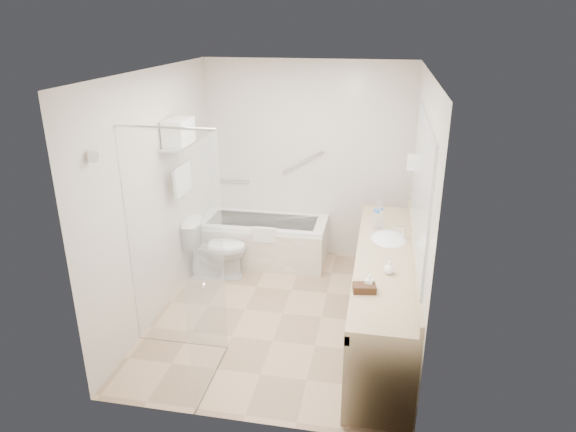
% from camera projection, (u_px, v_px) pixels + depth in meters
% --- Properties ---
extents(floor, '(3.20, 3.20, 0.00)m').
position_uv_depth(floor, '(283.00, 313.00, 5.47)').
color(floor, tan).
rests_on(floor, ground).
extents(ceiling, '(2.60, 3.20, 0.10)m').
position_uv_depth(ceiling, '(282.00, 71.00, 4.57)').
color(ceiling, white).
rests_on(ceiling, wall_back).
extents(wall_back, '(2.60, 0.10, 2.50)m').
position_uv_depth(wall_back, '(307.00, 161.00, 6.49)').
color(wall_back, beige).
rests_on(wall_back, ground).
extents(wall_front, '(2.60, 0.10, 2.50)m').
position_uv_depth(wall_front, '(237.00, 279.00, 3.56)').
color(wall_front, beige).
rests_on(wall_front, ground).
extents(wall_left, '(0.10, 3.20, 2.50)m').
position_uv_depth(wall_left, '(158.00, 195.00, 5.25)').
color(wall_left, beige).
rests_on(wall_left, ground).
extents(wall_right, '(0.10, 3.20, 2.50)m').
position_uv_depth(wall_right, '(418.00, 212.00, 4.80)').
color(wall_right, beige).
rests_on(wall_right, ground).
extents(bathtub, '(1.60, 0.73, 0.59)m').
position_uv_depth(bathtub, '(263.00, 240.00, 6.60)').
color(bathtub, white).
rests_on(bathtub, floor).
extents(grab_bar_short, '(0.40, 0.03, 0.03)m').
position_uv_depth(grab_bar_short, '(235.00, 181.00, 6.73)').
color(grab_bar_short, silver).
rests_on(grab_bar_short, wall_back).
extents(grab_bar_long, '(0.53, 0.03, 0.33)m').
position_uv_depth(grab_bar_long, '(303.00, 162.00, 6.46)').
color(grab_bar_long, silver).
rests_on(grab_bar_long, wall_back).
extents(shower_enclosure, '(0.96, 0.91, 2.11)m').
position_uv_depth(shower_enclosure, '(188.00, 255.00, 4.35)').
color(shower_enclosure, silver).
rests_on(shower_enclosure, floor).
extents(towel_shelf, '(0.24, 0.55, 0.81)m').
position_uv_depth(towel_shelf, '(179.00, 140.00, 5.36)').
color(towel_shelf, silver).
rests_on(towel_shelf, wall_left).
extents(vanity_counter, '(0.55, 2.70, 0.95)m').
position_uv_depth(vanity_counter, '(384.00, 274.00, 4.93)').
color(vanity_counter, tan).
rests_on(vanity_counter, floor).
extents(sink, '(0.40, 0.52, 0.14)m').
position_uv_depth(sink, '(389.00, 241.00, 5.23)').
color(sink, white).
rests_on(sink, vanity_counter).
extents(faucet, '(0.03, 0.03, 0.14)m').
position_uv_depth(faucet, '(404.00, 232.00, 5.16)').
color(faucet, silver).
rests_on(faucet, vanity_counter).
extents(mirror, '(0.02, 2.00, 1.20)m').
position_uv_depth(mirror, '(421.00, 186.00, 4.56)').
color(mirror, '#ABB1B7').
rests_on(mirror, wall_right).
extents(hairdryer_unit, '(0.08, 0.10, 0.18)m').
position_uv_depth(hairdryer_unit, '(411.00, 162.00, 5.70)').
color(hairdryer_unit, white).
rests_on(hairdryer_unit, wall_right).
extents(toilet, '(0.78, 0.51, 0.72)m').
position_uv_depth(toilet, '(216.00, 249.00, 6.15)').
color(toilet, white).
rests_on(toilet, floor).
extents(amenity_basket, '(0.20, 0.15, 0.06)m').
position_uv_depth(amenity_basket, '(364.00, 288.00, 4.19)').
color(amenity_basket, '#3F2916').
rests_on(amenity_basket, vanity_counter).
extents(soap_bottle_a, '(0.09, 0.15, 0.06)m').
position_uv_depth(soap_bottle_a, '(369.00, 286.00, 4.22)').
color(soap_bottle_a, white).
rests_on(soap_bottle_a, vanity_counter).
extents(soap_bottle_b, '(0.10, 0.13, 0.09)m').
position_uv_depth(soap_bottle_b, '(389.00, 269.00, 4.48)').
color(soap_bottle_b, white).
rests_on(soap_bottle_b, vanity_counter).
extents(water_bottle_left, '(0.07, 0.07, 0.22)m').
position_uv_depth(water_bottle_left, '(377.00, 221.00, 5.40)').
color(water_bottle_left, silver).
rests_on(water_bottle_left, vanity_counter).
extents(water_bottle_mid, '(0.06, 0.06, 0.21)m').
position_uv_depth(water_bottle_mid, '(375.00, 219.00, 5.46)').
color(water_bottle_mid, silver).
rests_on(water_bottle_mid, vanity_counter).
extents(water_bottle_right, '(0.05, 0.05, 0.18)m').
position_uv_depth(water_bottle_right, '(381.00, 216.00, 5.58)').
color(water_bottle_right, silver).
rests_on(water_bottle_right, vanity_counter).
extents(drinking_glass_near, '(0.10, 0.10, 0.10)m').
position_uv_depth(drinking_glass_near, '(379.00, 205.00, 5.98)').
color(drinking_glass_near, silver).
rests_on(drinking_glass_near, vanity_counter).
extents(drinking_glass_far, '(0.08, 0.08, 0.09)m').
position_uv_depth(drinking_glass_far, '(380.00, 224.00, 5.45)').
color(drinking_glass_far, silver).
rests_on(drinking_glass_far, vanity_counter).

